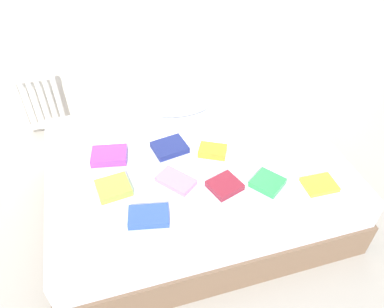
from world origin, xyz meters
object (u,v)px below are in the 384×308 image
pillow (181,105)px  textbook_lime (113,188)px  textbook_white (256,130)px  textbook_maroon (225,186)px  textbook_green (268,183)px  textbook_navy (170,147)px  textbook_pink (176,181)px  textbook_orange (213,151)px  radiator (39,103)px  textbook_purple (109,156)px  bed (194,182)px  textbook_yellow (320,185)px  textbook_blue (149,216)px

pillow → textbook_lime: pillow is taller
textbook_white → textbook_maroon: 0.62m
pillow → textbook_maroon: pillow is taller
textbook_green → textbook_white: bearing=37.6°
textbook_navy → textbook_pink: bearing=-107.2°
textbook_orange → textbook_maroon: bearing=-67.7°
textbook_pink → textbook_orange: bearing=84.4°
radiator → textbook_purple: size_ratio=2.23×
textbook_navy → textbook_orange: (0.27, -0.12, 0.00)m
bed → textbook_lime: textbook_lime is taller
textbook_purple → textbook_yellow: (1.23, -0.63, -0.01)m
textbook_navy → textbook_lime: size_ratio=1.13×
textbook_pink → textbook_yellow: bearing=33.8°
bed → textbook_white: (0.52, 0.13, 0.27)m
bed → textbook_maroon: 0.44m
textbook_navy → textbook_maroon: bearing=-71.9°
textbook_blue → pillow: bearing=76.4°
pillow → textbook_pink: pillow is taller
pillow → textbook_navy: 0.48m
radiator → textbook_pink: (0.88, -1.40, 0.15)m
radiator → textbook_orange: (1.20, -1.21, 0.16)m
bed → textbook_lime: 0.65m
bed → textbook_purple: (-0.56, 0.14, 0.28)m
pillow → textbook_blue: bearing=-114.9°
radiator → textbook_lime: (0.50, -1.36, 0.16)m
textbook_navy → textbook_lime: textbook_lime is taller
textbook_pink → textbook_blue: bearing=-81.3°
textbook_yellow → textbook_lime: textbook_lime is taller
textbook_blue → textbook_lime: textbook_lime is taller
textbook_maroon → textbook_green: 0.27m
bed → textbook_green: (0.37, -0.38, 0.27)m
textbook_blue → textbook_purple: size_ratio=0.99×
textbook_purple → textbook_orange: bearing=-1.6°
textbook_maroon → textbook_yellow: size_ratio=0.93×
textbook_white → textbook_orange: bearing=-116.3°
textbook_pink → textbook_green: 0.58m
textbook_maroon → textbook_orange: 0.33m
pillow → textbook_white: size_ratio=2.25×
bed → textbook_lime: bearing=-164.2°
bed → textbook_blue: (-0.40, -0.44, 0.27)m
textbook_pink → textbook_maroon: bearing=27.5°
textbook_navy → textbook_orange: textbook_orange is taller
textbook_green → textbook_navy: bearing=99.5°
textbook_navy → textbook_green: 0.71m
textbook_white → textbook_yellow: textbook_white is taller
pillow → textbook_green: bearing=-71.5°
textbook_pink → bed: bearing=100.3°
pillow → textbook_pink: size_ratio=2.14×
textbook_green → textbook_maroon: bearing=133.0°
textbook_maroon → textbook_lime: (-0.67, 0.17, 0.00)m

